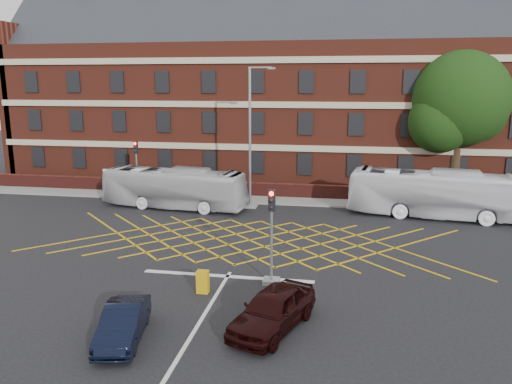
% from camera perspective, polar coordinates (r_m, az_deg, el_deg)
% --- Properties ---
extents(ground, '(120.00, 120.00, 0.00)m').
position_cam_1_polar(ground, '(26.55, -1.54, -6.83)').
color(ground, black).
rests_on(ground, ground).
extents(victorian_building, '(51.00, 12.17, 20.40)m').
position_cam_1_polar(victorian_building, '(46.81, 4.14, 11.25)').
color(victorian_building, maroon).
rests_on(victorian_building, ground).
extents(boundary_wall, '(56.00, 0.50, 1.10)m').
position_cam_1_polar(boundary_wall, '(38.77, 2.26, 0.19)').
color(boundary_wall, '#4E1915').
rests_on(boundary_wall, ground).
extents(far_pavement, '(60.00, 3.00, 0.12)m').
position_cam_1_polar(far_pavement, '(37.91, 2.05, -0.85)').
color(far_pavement, slate).
rests_on(far_pavement, ground).
extents(box_junction_hatching, '(8.22, 8.22, 0.02)m').
position_cam_1_polar(box_junction_hatching, '(28.41, -0.74, -5.51)').
color(box_junction_hatching, '#CC990C').
rests_on(box_junction_hatching, ground).
extents(stop_line, '(8.00, 0.30, 0.02)m').
position_cam_1_polar(stop_line, '(23.35, -3.27, -9.59)').
color(stop_line, silver).
rests_on(stop_line, ground).
extents(centre_line, '(0.15, 14.00, 0.02)m').
position_cam_1_polar(centre_line, '(17.70, -8.27, -17.30)').
color(centre_line, silver).
rests_on(centre_line, ground).
extents(bus_left, '(10.58, 3.75, 2.89)m').
position_cam_1_polar(bus_left, '(35.75, -9.32, 0.45)').
color(bus_left, '#BBBBBF').
rests_on(bus_left, ground).
extents(bus_right, '(11.65, 4.38, 3.17)m').
position_cam_1_polar(bus_right, '(34.86, 19.95, -0.21)').
color(bus_right, white).
rests_on(bus_right, ground).
extents(car_navy, '(2.00, 3.88, 1.22)m').
position_cam_1_polar(car_navy, '(18.40, -14.96, -14.29)').
color(car_navy, black).
rests_on(car_navy, ground).
extents(car_maroon, '(3.20, 4.76, 1.50)m').
position_cam_1_polar(car_maroon, '(18.46, 1.94, -13.26)').
color(car_maroon, black).
rests_on(car_maroon, ground).
extents(deciduous_tree, '(7.60, 7.35, 11.20)m').
position_cam_1_polar(deciduous_tree, '(41.69, 22.21, 9.09)').
color(deciduous_tree, black).
rests_on(deciduous_tree, ground).
extents(traffic_light_near, '(0.70, 0.70, 4.27)m').
position_cam_1_polar(traffic_light_near, '(21.96, 1.77, -6.13)').
color(traffic_light_near, slate).
rests_on(traffic_light_near, ground).
extents(traffic_light_far, '(0.70, 0.70, 4.27)m').
position_cam_1_polar(traffic_light_far, '(40.36, -13.44, 2.10)').
color(traffic_light_far, slate).
rests_on(traffic_light_far, ground).
extents(street_lamp, '(2.25, 1.00, 9.79)m').
position_cam_1_polar(street_lamp, '(35.17, -0.59, 3.73)').
color(street_lamp, slate).
rests_on(street_lamp, ground).
extents(direction_signs, '(1.10, 0.16, 2.20)m').
position_cam_1_polar(direction_signs, '(40.81, -16.33, 1.50)').
color(direction_signs, gray).
rests_on(direction_signs, ground).
extents(utility_cabinet, '(0.50, 0.36, 0.98)m').
position_cam_1_polar(utility_cabinet, '(21.58, -6.10, -10.17)').
color(utility_cabinet, '#C4940B').
rests_on(utility_cabinet, ground).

